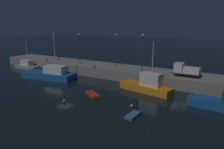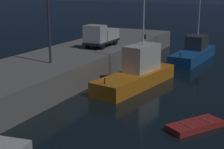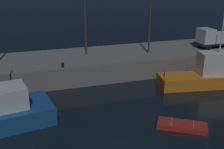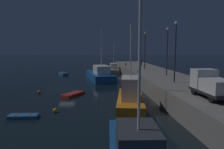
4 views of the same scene
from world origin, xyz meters
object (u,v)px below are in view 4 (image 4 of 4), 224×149
Objects in this scene: dinghy_orange_near at (63,74)px; lamp_post_central at (175,47)px; fishing_boat_white at (114,69)px; rowboat_white_mid at (73,94)px; dinghy_red_small at (23,116)px; mooring_buoy_mid at (39,92)px; lamp_post_east at (167,48)px; mooring_buoy_near at (55,110)px; lamp_post_west at (145,48)px; fishing_boat_blue at (130,97)px; dockworker at (141,62)px; bollard_west at (138,72)px; utility_truck at (211,84)px; bollard_central at (126,64)px; fishing_boat_orange at (100,75)px.

lamp_post_central reaches higher than dinghy_orange_near.
rowboat_white_mid is (28.92, -8.79, -0.68)m from fishing_boat_white.
rowboat_white_mid reaches higher than dinghy_red_small.
mooring_buoy_mid is 21.12m from lamp_post_east.
lamp_post_west reaches higher than mooring_buoy_near.
lamp_post_west is at bearing 162.39° from fishing_boat_blue.
lamp_post_west reaches higher than dockworker.
rowboat_white_mid is 20.75m from lamp_post_west.
dinghy_red_small is (2.45, -10.93, -1.07)m from fishing_boat_blue.
lamp_post_east is at bearing 126.09° from dinghy_red_small.
fishing_boat_blue is at bearing -35.21° from lamp_post_east.
bollard_west reaches higher than dinghy_orange_near.
bollard_west is at bearing -14.92° from dockworker.
rowboat_white_mid is at bearing -132.98° from utility_truck.
dinghy_orange_near is 22.80m from mooring_buoy_mid.
dinghy_red_small is 24.36m from lamp_post_east.
bollard_west reaches higher than dinghy_red_small.
lamp_post_central is (-6.46, 17.47, 6.66)m from dinghy_red_small.
dinghy_orange_near is 0.54× the size of lamp_post_central.
dinghy_red_small is 30.45m from lamp_post_west.
fishing_boat_white reaches higher than bollard_central.
dockworker is at bearing 152.47° from mooring_buoy_near.
utility_truck is at bearing 81.07° from dinghy_red_small.
bollard_west is (21.48, 2.13, 1.60)m from fishing_boat_white.
bollard_west is at bearing 164.76° from fishing_boat_blue.
lamp_post_west is at bearing -173.08° from lamp_post_east.
dinghy_red_small is 3.20m from mooring_buoy_near.
fishing_boat_blue is 36.25m from fishing_boat_white.
dinghy_orange_near reaches higher than rowboat_white_mid.
dinghy_orange_near is 2.39× the size of dockworker.
dinghy_red_small is at bearing -53.91° from lamp_post_east.
dinghy_red_small is at bearing -36.60° from lamp_post_west.
rowboat_white_mid is 5.35m from mooring_buoy_mid.
lamp_post_west reaches higher than dinghy_orange_near.
fishing_boat_blue is 20.98× the size of mooring_buoy_mid.
fishing_boat_orange is at bearing -52.86° from dockworker.
rowboat_white_mid is 15.35m from lamp_post_central.
mooring_buoy_mid is 23.36m from lamp_post_west.
rowboat_white_mid is at bearing -55.71° from bollard_west.
lamp_post_west is 8.40m from bollard_west.
dinghy_red_small is at bearing -18.34° from fishing_boat_white.
lamp_post_west reaches higher than bollard_central.
fishing_boat_orange reaches higher than lamp_post_west.
fishing_boat_blue is at bearing -2.98° from fishing_boat_white.
dinghy_red_small is 6.05× the size of mooring_buoy_near.
mooring_buoy_mid is at bearing -127.24° from fishing_boat_blue.
fishing_boat_white is at bearing 162.73° from fishing_boat_orange.
mooring_buoy_mid is at bearing -27.02° from fishing_boat_white.
dinghy_orange_near is at bearing -92.28° from bollard_central.
lamp_post_central reaches higher than dinghy_red_small.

